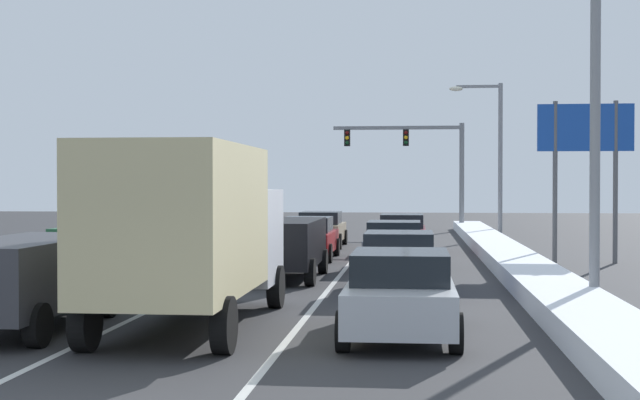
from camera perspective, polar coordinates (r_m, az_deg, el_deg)
ground_plane at (r=26.86m, az=-2.38°, el=-4.72°), size 120.00×120.00×0.00m
lane_stripe_between_right_lane_and_center_lane at (r=31.00m, az=1.91°, el=-3.95°), size 0.14×48.07×0.01m
lane_stripe_between_center_lane_and_left_lane at (r=31.42m, az=-4.30°, el=-3.89°), size 0.14×48.07×0.01m
snow_bank_right_shoulder at (r=31.07m, az=11.72°, el=-3.52°), size 1.58×48.07×0.48m
snow_bank_left_shoulder at (r=32.76m, az=-13.48°, el=-3.26°), size 1.46×48.07×0.53m
sedan_silver_right_lane_nearest at (r=15.99m, az=5.08°, el=-5.87°), size 2.00×4.50×1.51m
sedan_navy_right_lane_second at (r=22.40m, az=4.99°, el=-3.90°), size 2.00×4.50×1.51m
sedan_gray_right_lane_third at (r=28.89m, az=4.68°, el=-2.80°), size 2.00×4.50×1.51m
sedan_maroon_right_lane_fourth at (r=35.72m, az=5.17°, el=-2.08°), size 2.00×4.50×1.51m
box_truck_center_lane_nearest at (r=16.90m, az=-8.10°, el=-1.64°), size 2.53×7.20×3.36m
suv_black_center_lane_second at (r=25.60m, az=-2.32°, el=-2.72°), size 2.16×4.90×1.67m
sedan_red_center_lane_third at (r=32.43m, az=-0.76°, el=-2.39°), size 2.00×4.50×1.51m
sedan_tan_center_lane_fourth at (r=38.84m, az=0.07°, el=-1.83°), size 2.00×4.50×1.51m
suv_charcoal_left_lane_nearest at (r=17.48m, az=-18.02°, el=-4.49°), size 2.16×4.90×1.67m
suv_green_left_lane_second at (r=23.22m, az=-12.28°, el=-3.12°), size 2.16×4.90×1.67m
suv_silver_left_lane_third at (r=30.02m, az=-7.60°, el=-2.19°), size 2.16×4.90×1.67m
sedan_navy_left_lane_fourth at (r=35.81m, az=-5.68°, el=-2.07°), size 2.00×4.50×1.51m
traffic_light_gantry at (r=52.69m, az=6.36°, el=2.96°), size 7.54×0.47×6.20m
street_lamp_right_near at (r=20.37m, az=15.96°, el=8.31°), size 2.66×0.36×8.91m
street_lamp_right_mid at (r=46.32m, az=10.79°, el=3.43°), size 2.66×0.36×7.74m
roadside_sign_right at (r=32.07m, az=16.32°, el=3.35°), size 3.20×0.16×5.50m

